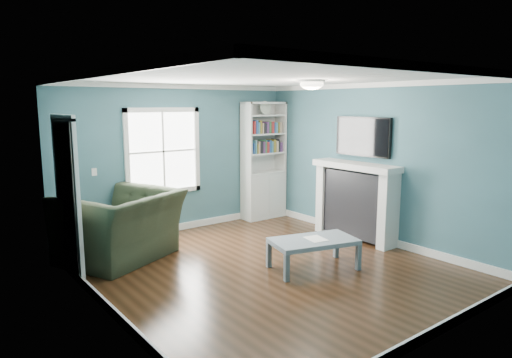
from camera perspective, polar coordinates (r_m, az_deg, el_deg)
floor at (r=6.47m, az=1.36°, el=-11.08°), size 5.00×5.00×0.00m
room_walls at (r=6.10m, az=1.42°, el=2.98°), size 5.00×5.00×5.00m
trim at (r=6.15m, az=1.41°, el=-0.21°), size 4.50×5.00×2.60m
window at (r=8.05m, az=-11.52°, el=3.40°), size 1.40×0.06×1.50m
bookshelf at (r=9.06m, az=0.93°, el=0.88°), size 0.90×0.35×2.31m
fireplace at (r=7.84m, az=12.35°, el=-2.81°), size 0.44×1.58×1.30m
tv at (r=7.78m, az=13.20°, el=5.18°), size 0.06×1.10×0.65m
door at (r=6.42m, az=-22.58°, el=-2.00°), size 0.12×0.98×2.17m
ceiling_fixture at (r=6.74m, az=6.98°, el=11.76°), size 0.38×0.38×0.15m
light_switch at (r=7.63m, az=-19.56°, el=0.84°), size 0.08×0.01×0.12m
recliner at (r=6.92m, az=-16.62°, el=-4.31°), size 1.81×1.55×1.34m
coffee_table at (r=6.40m, az=7.20°, el=-7.93°), size 1.28×0.92×0.42m
paper_sheet at (r=6.39m, az=7.48°, el=-7.41°), size 0.29×0.35×0.00m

